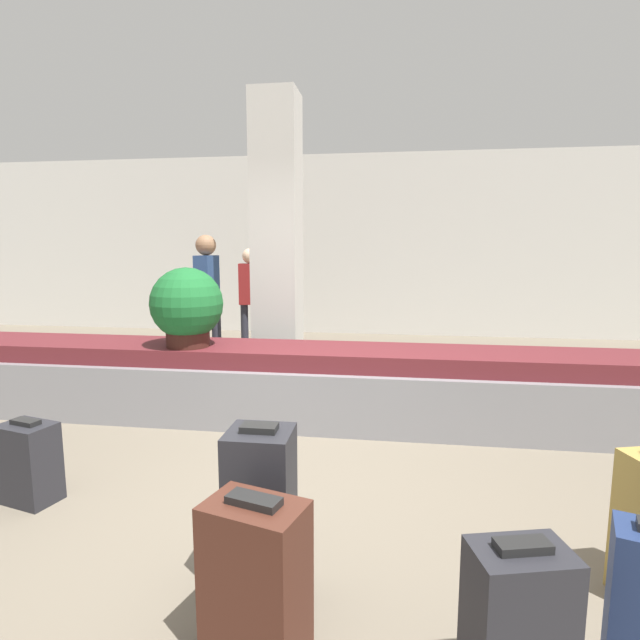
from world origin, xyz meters
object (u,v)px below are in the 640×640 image
at_px(suitcase_2, 256,582).
at_px(traveler_1, 207,293).
at_px(potted_plant_0, 187,307).
at_px(suitcase_1, 29,462).
at_px(suitcase_3, 261,510).
at_px(pillar, 277,244).
at_px(suitcase_0, 517,634).
at_px(traveler_0, 251,293).

relative_size(suitcase_2, traveler_1, 0.39).
bearing_deg(potted_plant_0, suitcase_1, -103.19).
distance_m(suitcase_1, potted_plant_0, 1.82).
distance_m(suitcase_1, suitcase_3, 1.73).
xyz_separation_m(pillar, suitcase_3, (0.69, -3.34, -1.22)).
bearing_deg(suitcase_2, traveler_1, 129.04).
bearing_deg(suitcase_1, suitcase_0, -8.48).
bearing_deg(pillar, suitcase_3, -78.33).
bearing_deg(suitcase_0, potted_plant_0, 115.62).
bearing_deg(suitcase_3, potted_plant_0, 119.50).
height_order(suitcase_1, suitcase_2, suitcase_2).
height_order(suitcase_0, traveler_0, traveler_0).
xyz_separation_m(pillar, suitcase_1, (-0.94, -2.77, -1.35)).
height_order(pillar, suitcase_2, pillar).
bearing_deg(traveler_0, suitcase_0, -74.11).
distance_m(traveler_0, traveler_1, 1.37).
relative_size(suitcase_0, suitcase_1, 1.21).
xyz_separation_m(suitcase_1, traveler_0, (0.16, 4.37, 0.66)).
relative_size(suitcase_0, traveler_0, 0.41).
bearing_deg(pillar, suitcase_0, -66.22).
xyz_separation_m(suitcase_3, traveler_0, (-1.47, 4.94, 0.53)).
distance_m(pillar, potted_plant_0, 1.42).
relative_size(suitcase_1, traveler_1, 0.31).
bearing_deg(traveler_0, suitcase_2, -82.30).
bearing_deg(suitcase_3, traveler_1, 113.55).
distance_m(suitcase_0, traveler_0, 6.01).
relative_size(pillar, suitcase_1, 6.06).
height_order(suitcase_2, traveler_0, traveler_0).
relative_size(suitcase_2, suitcase_3, 0.84).
distance_m(suitcase_2, potted_plant_0, 2.99).
height_order(pillar, suitcase_1, pillar).
xyz_separation_m(pillar, traveler_0, (-0.78, 1.60, -0.69)).
xyz_separation_m(suitcase_2, traveler_1, (-1.69, 3.98, 0.71)).
relative_size(potted_plant_0, traveler_1, 0.42).
distance_m(suitcase_2, traveler_1, 4.38).
height_order(suitcase_2, potted_plant_0, potted_plant_0).
bearing_deg(suitcase_1, potted_plant_0, 90.56).
bearing_deg(traveler_1, traveler_0, 0.24).
bearing_deg(suitcase_1, traveler_0, 101.65).
relative_size(potted_plant_0, traveler_0, 0.46).
height_order(traveler_0, traveler_1, traveler_1).
height_order(suitcase_0, suitcase_2, suitcase_2).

